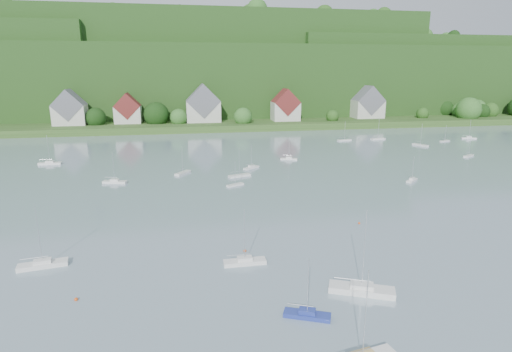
{
  "coord_description": "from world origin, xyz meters",
  "views": [
    {
      "loc": [
        -6.12,
        -14.19,
        27.08
      ],
      "look_at": [
        10.11,
        75.0,
        4.0
      ],
      "focal_mm": 29.22,
      "sensor_mm": 36.0,
      "label": 1
    }
  ],
  "objects_px": {
    "near_sailboat_1": "(307,314)",
    "near_sailboat_4": "(362,289)",
    "near_sailboat_6": "(43,264)",
    "near_sailboat_3": "(245,261)"
  },
  "relations": [
    {
      "from": "near_sailboat_1",
      "to": "near_sailboat_4",
      "type": "height_order",
      "value": "near_sailboat_4"
    },
    {
      "from": "near_sailboat_4",
      "to": "near_sailboat_6",
      "type": "bearing_deg",
      "value": -175.99
    },
    {
      "from": "near_sailboat_4",
      "to": "near_sailboat_6",
      "type": "distance_m",
      "value": 44.02
    },
    {
      "from": "near_sailboat_1",
      "to": "near_sailboat_4",
      "type": "xyz_separation_m",
      "value": [
        8.28,
        3.9,
        0.11
      ]
    },
    {
      "from": "near_sailboat_4",
      "to": "near_sailboat_6",
      "type": "relative_size",
      "value": 1.23
    },
    {
      "from": "near_sailboat_1",
      "to": "near_sailboat_4",
      "type": "relative_size",
      "value": 0.65
    },
    {
      "from": "near_sailboat_3",
      "to": "near_sailboat_4",
      "type": "distance_m",
      "value": 16.86
    },
    {
      "from": "near_sailboat_1",
      "to": "near_sailboat_4",
      "type": "bearing_deg",
      "value": 48.66
    },
    {
      "from": "near_sailboat_4",
      "to": "near_sailboat_3",
      "type": "bearing_deg",
      "value": 164.9
    },
    {
      "from": "near_sailboat_1",
      "to": "near_sailboat_3",
      "type": "distance_m",
      "value": 15.24
    }
  ]
}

